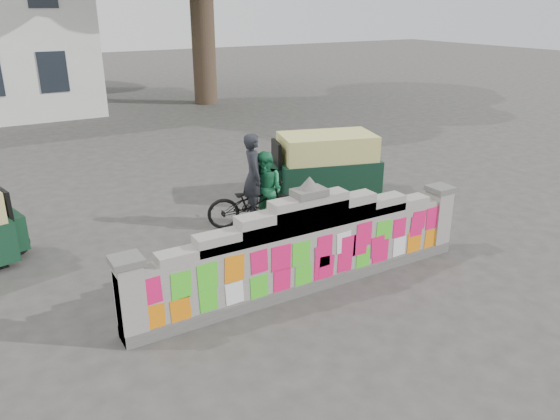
{
  "coord_description": "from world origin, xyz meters",
  "views": [
    {
      "loc": [
        -4.67,
        -6.89,
        4.6
      ],
      "look_at": [
        0.05,
        1.0,
        1.1
      ],
      "focal_mm": 35.0,
      "sensor_mm": 36.0,
      "label": 1
    }
  ],
  "objects": [
    {
      "name": "pedestrian",
      "position": [
        0.78,
        2.82,
        0.83
      ],
      "size": [
        0.88,
        0.98,
        1.66
      ],
      "primitive_type": "imported",
      "rotation": [
        0.0,
        0.0,
        -1.2
      ],
      "color": "#23804F",
      "rests_on": "ground"
    },
    {
      "name": "cyclist_bike",
      "position": [
        0.54,
        2.93,
        0.54
      ],
      "size": [
        2.16,
        1.31,
        1.07
      ],
      "primitive_type": "imported",
      "rotation": [
        0.0,
        0.0,
        1.26
      ],
      "color": "black",
      "rests_on": "ground"
    },
    {
      "name": "cyclist_rider",
      "position": [
        0.54,
        2.93,
        0.91
      ],
      "size": [
        0.62,
        0.76,
        1.82
      ],
      "primitive_type": "imported",
      "rotation": [
        0.0,
        0.0,
        1.26
      ],
      "color": "black",
      "rests_on": "ground"
    },
    {
      "name": "parapet_wall",
      "position": [
        -0.0,
        -0.01,
        0.75
      ],
      "size": [
        6.48,
        0.44,
        2.01
      ],
      "color": "#4C4C49",
      "rests_on": "ground"
    },
    {
      "name": "ground",
      "position": [
        0.0,
        0.0,
        0.0
      ],
      "size": [
        100.0,
        100.0,
        0.0
      ],
      "primitive_type": "plane",
      "color": "#383533",
      "rests_on": "ground"
    },
    {
      "name": "rickshaw_right",
      "position": [
        2.96,
        3.76,
        0.83
      ],
      "size": [
        2.98,
        2.0,
        1.6
      ],
      "rotation": [
        0.0,
        0.0,
        2.85
      ],
      "color": "black",
      "rests_on": "ground"
    }
  ]
}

